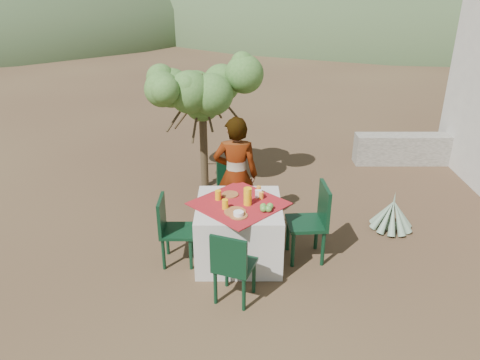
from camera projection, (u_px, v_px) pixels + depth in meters
name	position (u px, v px, depth m)	size (l,w,h in m)	color
ground	(226.00, 271.00, 5.63)	(160.00, 160.00, 0.00)	#382219
table	(239.00, 231.00, 5.74)	(1.30, 1.30, 0.76)	beige
chair_far	(233.00, 187.00, 6.64)	(0.52, 0.52, 0.88)	black
chair_near	(232.00, 265.00, 4.92)	(0.52, 0.52, 0.87)	black
chair_left	(171.00, 227.00, 5.62)	(0.40, 0.40, 0.87)	black
chair_right	(313.00, 219.00, 5.68)	(0.48, 0.48, 0.98)	black
person	(236.00, 175.00, 6.21)	(0.59, 0.39, 1.63)	#8C6651
shrub_tree	(206.00, 97.00, 7.22)	(1.62, 1.59, 1.91)	#4B3B25
agave	(392.00, 215.00, 6.45)	(0.60, 0.58, 0.63)	gray
stone_wall	(426.00, 149.00, 8.61)	(2.60, 0.35, 0.55)	gray
hill_near_right	(383.00, 11.00, 38.38)	(48.00, 48.00, 20.00)	#354929
plate_far	(230.00, 194.00, 5.78)	(0.21, 0.21, 0.01)	brown
plate_near	(235.00, 212.00, 5.37)	(0.25, 0.25, 0.01)	brown
glass_far	(218.00, 195.00, 5.65)	(0.07, 0.07, 0.12)	#FFB110
glass_near	(225.00, 204.00, 5.43)	(0.07, 0.07, 0.12)	#FFB110
juice_pitcher	(248.00, 196.00, 5.51)	(0.10, 0.10, 0.21)	#FFB110
bowl_plate	(238.00, 216.00, 5.30)	(0.21, 0.21, 0.01)	brown
white_bowl	(238.00, 213.00, 5.28)	(0.12, 0.12, 0.04)	white
jar_left	(261.00, 195.00, 5.68)	(0.06, 0.06, 0.09)	orange
jar_right	(259.00, 190.00, 5.81)	(0.06, 0.06, 0.09)	orange
napkin_holder	(258.00, 194.00, 5.70)	(0.08, 0.04, 0.10)	white
fruit_cluster	(266.00, 208.00, 5.40)	(0.16, 0.15, 0.08)	#519335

